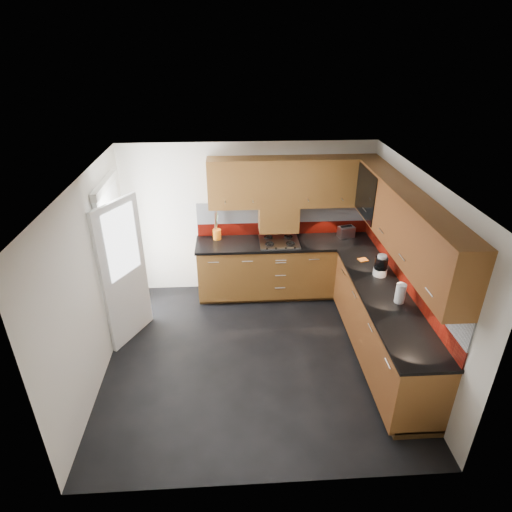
{
  "coord_description": "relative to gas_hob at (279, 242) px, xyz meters",
  "views": [
    {
      "loc": [
        -0.26,
        -4.37,
        3.77
      ],
      "look_at": [
        0.05,
        0.65,
        1.15
      ],
      "focal_mm": 30.0,
      "sensor_mm": 36.0,
      "label": 1
    }
  ],
  "objects": [
    {
      "name": "base_cabinets",
      "position": [
        0.62,
        -0.75,
        -0.52
      ],
      "size": [
        2.7,
        3.2,
        0.95
      ],
      "color": "brown",
      "rests_on": "room"
    },
    {
      "name": "toaster",
      "position": [
        1.06,
        0.14,
        0.07
      ],
      "size": [
        0.27,
        0.2,
        0.18
      ],
      "color": "silver",
      "rests_on": "countertop"
    },
    {
      "name": "backsplash",
      "position": [
        0.83,
        -0.54,
        0.25
      ],
      "size": [
        2.7,
        3.2,
        0.54
      ],
      "color": "maroon",
      "rests_on": "countertop"
    },
    {
      "name": "glass_cabinet",
      "position": [
        1.26,
        -0.4,
        0.91
      ],
      "size": [
        0.32,
        0.8,
        0.66
      ],
      "color": "black",
      "rests_on": "room"
    },
    {
      "name": "orange_cloth",
      "position": [
        1.12,
        -0.64,
        -0.01
      ],
      "size": [
        0.15,
        0.14,
        0.01
      ],
      "primitive_type": "cube",
      "rotation": [
        0.0,
        0.0,
        0.28
      ],
      "color": "orange",
      "rests_on": "countertop"
    },
    {
      "name": "back_door",
      "position": [
        -2.23,
        -0.72,
        0.08
      ],
      "size": [
        0.42,
        1.19,
        2.04
      ],
      "color": "white",
      "rests_on": "room"
    },
    {
      "name": "room",
      "position": [
        -0.45,
        -1.47,
        0.54
      ],
      "size": [
        4.0,
        3.8,
        2.64
      ],
      "color": "black"
    },
    {
      "name": "paper_towel",
      "position": [
        1.24,
        -1.71,
        0.11
      ],
      "size": [
        0.14,
        0.14,
        0.24
      ],
      "primitive_type": "cylinder",
      "rotation": [
        0.0,
        0.0,
        -0.18
      ],
      "color": "white",
      "rests_on": "countertop"
    },
    {
      "name": "countertop",
      "position": [
        0.6,
        -0.77,
        -0.04
      ],
      "size": [
        2.72,
        3.22,
        0.04
      ],
      "color": "black",
      "rests_on": "base_cabinets"
    },
    {
      "name": "food_processor",
      "position": [
        1.22,
        -1.06,
        0.12
      ],
      "size": [
        0.18,
        0.18,
        0.29
      ],
      "color": "white",
      "rests_on": "countertop"
    },
    {
      "name": "upper_cabinets",
      "position": [
        0.78,
        -0.69,
        0.88
      ],
      "size": [
        2.5,
        3.2,
        0.72
      ],
      "color": "brown",
      "rests_on": "room"
    },
    {
      "name": "utensil_pot",
      "position": [
        -0.95,
        0.19,
        0.08
      ],
      "size": [
        0.13,
        0.13,
        0.46
      ],
      "color": "#CB6713",
      "rests_on": "countertop"
    },
    {
      "name": "gas_hob",
      "position": [
        0.0,
        0.0,
        0.0
      ],
      "size": [
        0.6,
        0.53,
        0.05
      ],
      "color": "silver",
      "rests_on": "countertop"
    },
    {
      "name": "extractor_hood",
      "position": [
        0.0,
        0.17,
        0.32
      ],
      "size": [
        0.6,
        0.33,
        0.4
      ],
      "primitive_type": "cube",
      "color": "brown",
      "rests_on": "room"
    }
  ]
}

